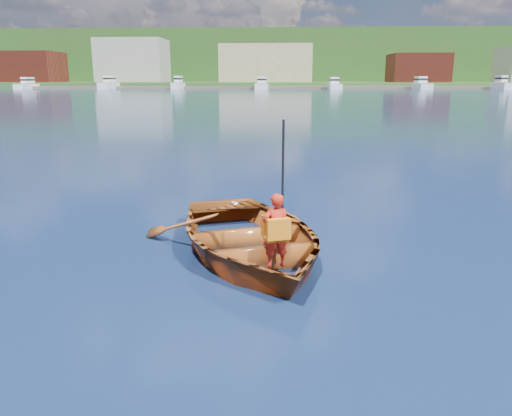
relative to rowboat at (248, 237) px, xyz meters
name	(u,v)px	position (x,y,z in m)	size (l,w,h in m)	color
ground	(230,245)	(-0.34, 0.43, -0.29)	(600.00, 600.00, 0.00)	#14233D
rowboat	(248,237)	(0.00, 0.00, 0.00)	(4.32, 5.07, 0.89)	brown
child_paddler	(276,230)	(0.44, -0.80, 0.36)	(0.46, 0.43, 2.09)	red
shoreline	(282,63)	(-0.34, 237.04, 10.03)	(400.00, 140.00, 22.00)	#3D5E25
dock	(292,88)	(3.14, 148.43, 0.11)	(160.05, 8.80, 0.80)	brown
waterfront_buildings	(258,64)	(-8.07, 165.43, 7.45)	(202.00, 16.00, 14.00)	brown
marina_yachts	(267,85)	(-4.18, 143.75, 1.05)	(143.19, 13.09, 4.18)	white
hillside_trees	(271,48)	(-5.43, 234.44, 16.95)	(309.79, 87.35, 27.57)	#382314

